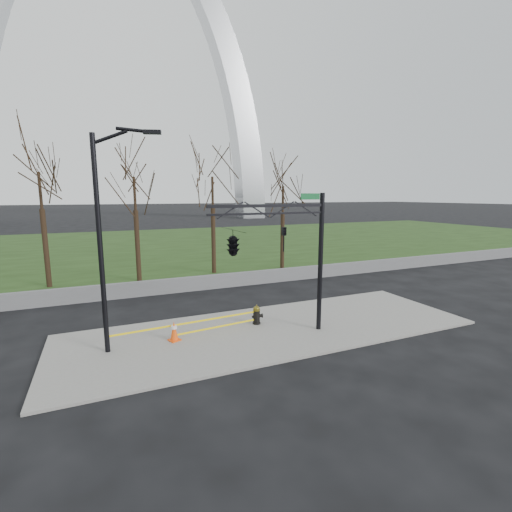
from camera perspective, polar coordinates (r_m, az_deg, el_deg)
name	(u,v)px	position (r m, az deg, el deg)	size (l,w,h in m)	color
ground	(272,330)	(16.26, 2.62, -11.68)	(500.00, 500.00, 0.00)	black
sidewalk	(272,329)	(16.24, 2.62, -11.51)	(18.00, 6.00, 0.10)	gray
grass_strip	(163,245)	(44.49, -14.60, 1.71)	(120.00, 40.00, 0.06)	#1F3513
guardrail	(218,281)	(23.25, -6.07, -4.00)	(60.00, 0.30, 0.90)	#59595B
gateway_arch	(123,72)	(92.74, -20.39, 25.71)	(66.00, 6.00, 65.00)	#B7BABF
tree_row	(92,226)	(25.67, -24.60, 4.37)	(31.59, 4.00, 7.89)	black
fire_hydrant	(257,315)	(16.59, 0.13, -9.34)	(0.56, 0.36, 0.89)	black
traffic_cone	(174,331)	(15.15, -12.85, -11.52)	(0.53, 0.53, 0.80)	#F84E0D
street_light	(106,230)	(13.88, -22.73, 3.89)	(2.33, 0.87, 8.21)	black
traffic_signal_mast	(251,241)	(13.80, -0.72, 2.31)	(5.10, 2.50, 6.00)	black
caution_tape	(200,324)	(15.55, -8.84, -10.66)	(6.32, 0.50, 0.45)	yellow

